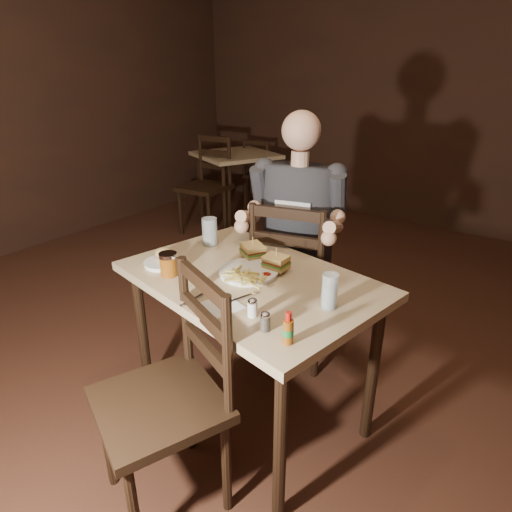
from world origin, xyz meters
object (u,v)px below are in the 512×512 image
Objects in this scene: bg_chair_far at (263,174)px; diner at (296,202)px; bg_chair_near at (204,187)px; syrup_dispenser at (169,264)px; hot_sauce at (288,328)px; glass_left at (210,232)px; bg_table at (236,161)px; dinner_plate at (248,273)px; glass_right at (330,291)px; chair_far at (296,280)px; chair_near at (159,403)px; main_table at (250,294)px; side_plate at (163,264)px.

diner is (1.89, -2.47, 0.54)m from bg_chair_far.
bg_chair_near is 2.70m from syrup_dispenser.
bg_chair_near is at bearing 131.00° from diner.
glass_left is at bearing 146.46° from hot_sauce.
dinner_plate is at bearing -51.28° from bg_table.
chair_far is at bearing 128.53° from glass_right.
chair_near reaches higher than glass_right.
dinner_plate is (1.96, -1.89, 0.28)m from bg_chair_near.
hot_sauce is (0.79, -0.52, -0.01)m from glass_left.
diner is at bearing 98.48° from main_table.
main_table is 0.46m from glass_left.
chair_near is (1.97, -3.03, -0.20)m from bg_table.
diner is (0.01, -0.05, 0.48)m from chair_far.
hot_sauce is (0.48, -0.87, -0.14)m from diner.
bg_table is 3.67m from hot_sauce.
glass_left is 0.83m from glass_right.
diner is (1.89, -1.37, 0.47)m from bg_chair_near.
bg_chair_far is 3.26m from glass_left.
bg_chair_far is 6.02× the size of glass_left.
diner reaches higher than bg_table.
bg_table is 4.06× the size of dinner_plate.
side_plate is at bearing -173.59° from glass_right.
diner reaches higher than side_plate.
side_plate is (-0.40, 0.44, 0.30)m from chair_near.
chair_far is 1.14× the size of bg_chair_far.
bg_chair_far is 3.34× the size of dinner_plate.
hot_sauce is (0.49, -0.92, 0.34)m from chair_far.
bg_table is 2.71m from diner.
glass_left is at bearing 154.25° from main_table.
main_table is 3.60m from bg_chair_far.
hot_sauce reaches higher than bg_chair_far.
bg_chair_near is 3.28m from hot_sauce.
bg_chair_near reaches higher than chair_near.
chair_near is 1.10× the size of bg_chair_far.
glass_left is (-0.39, 0.76, 0.37)m from chair_near.
glass_left is 0.85× the size of side_plate.
dinner_plate is at bearing 114.49° from chair_near.
dinner_plate is at bearing 139.91° from hot_sauce.
diner is at bearing 123.87° from bg_chair_far.
diner is (-0.08, 1.10, 0.49)m from chair_near.
glass_left reaches higher than bg_chair_far.
bg_chair_near reaches higher than bg_chair_far.
chair_near is at bearing 115.30° from bg_chair_far.
chair_far is 3.80× the size of dinner_plate.
chair_near reaches higher than dinner_plate.
dinner_plate is at bearing -96.15° from diner.
bg_chair_near is at bearing 132.67° from glass_left.
main_table is 1.27× the size of chair_far.
glass_right is at bearing -16.24° from glass_left.
chair_far is 0.48m from diner.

